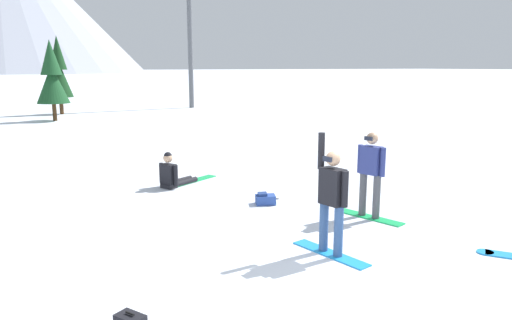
{
  "coord_description": "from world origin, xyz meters",
  "views": [
    {
      "loc": [
        -3.66,
        -5.42,
        3.06
      ],
      "look_at": [
        0.99,
        4.04,
        1.0
      ],
      "focal_mm": 33.76,
      "sensor_mm": 36.0,
      "label": 1
    }
  ],
  "objects_px": {
    "backpack_blue": "(265,199)",
    "ski_lift_tower": "(190,21)",
    "snowboarder_foreground": "(332,199)",
    "snowboarder_background": "(174,175)",
    "pine_tree_young": "(59,72)",
    "pine_tree_short": "(52,77)",
    "snowboarder_midground": "(371,173)"
  },
  "relations": [
    {
      "from": "snowboarder_midground",
      "to": "backpack_blue",
      "type": "height_order",
      "value": "snowboarder_midground"
    },
    {
      "from": "snowboarder_foreground",
      "to": "ski_lift_tower",
      "type": "height_order",
      "value": "ski_lift_tower"
    },
    {
      "from": "snowboarder_foreground",
      "to": "snowboarder_background",
      "type": "bearing_deg",
      "value": 100.11
    },
    {
      "from": "ski_lift_tower",
      "to": "pine_tree_young",
      "type": "bearing_deg",
      "value": -173.45
    },
    {
      "from": "snowboarder_background",
      "to": "pine_tree_short",
      "type": "height_order",
      "value": "pine_tree_short"
    },
    {
      "from": "snowboarder_foreground",
      "to": "snowboarder_midground",
      "type": "relative_size",
      "value": 1.13
    },
    {
      "from": "snowboarder_background",
      "to": "pine_tree_young",
      "type": "bearing_deg",
      "value": 92.58
    },
    {
      "from": "pine_tree_short",
      "to": "snowboarder_background",
      "type": "bearing_deg",
      "value": -84.69
    },
    {
      "from": "snowboarder_midground",
      "to": "pine_tree_short",
      "type": "xyz_separation_m",
      "value": [
        -4.49,
        22.04,
        1.52
      ]
    },
    {
      "from": "snowboarder_midground",
      "to": "snowboarder_background",
      "type": "xyz_separation_m",
      "value": [
        -2.84,
        4.28,
        -0.62
      ]
    },
    {
      "from": "snowboarder_background",
      "to": "pine_tree_young",
      "type": "height_order",
      "value": "pine_tree_young"
    },
    {
      "from": "snowboarder_background",
      "to": "backpack_blue",
      "type": "bearing_deg",
      "value": -60.88
    },
    {
      "from": "snowboarder_midground",
      "to": "backpack_blue",
      "type": "bearing_deg",
      "value": 128.94
    },
    {
      "from": "backpack_blue",
      "to": "pine_tree_short",
      "type": "height_order",
      "value": "pine_tree_short"
    },
    {
      "from": "snowboarder_midground",
      "to": "ski_lift_tower",
      "type": "distance_m",
      "value": 28.04
    },
    {
      "from": "backpack_blue",
      "to": "pine_tree_young",
      "type": "relative_size",
      "value": 0.11
    },
    {
      "from": "snowboarder_background",
      "to": "pine_tree_short",
      "type": "xyz_separation_m",
      "value": [
        -1.65,
        17.76,
        2.15
      ]
    },
    {
      "from": "snowboarder_foreground",
      "to": "pine_tree_short",
      "type": "height_order",
      "value": "pine_tree_short"
    },
    {
      "from": "snowboarder_foreground",
      "to": "pine_tree_short",
      "type": "relative_size",
      "value": 0.44
    },
    {
      "from": "snowboarder_midground",
      "to": "pine_tree_young",
      "type": "height_order",
      "value": "pine_tree_young"
    },
    {
      "from": "snowboarder_foreground",
      "to": "snowboarder_background",
      "type": "height_order",
      "value": "snowboarder_foreground"
    },
    {
      "from": "snowboarder_background",
      "to": "snowboarder_midground",
      "type": "bearing_deg",
      "value": -56.45
    },
    {
      "from": "snowboarder_foreground",
      "to": "pine_tree_short",
      "type": "xyz_separation_m",
      "value": [
        -2.64,
        23.33,
        1.51
      ]
    },
    {
      "from": "pine_tree_short",
      "to": "pine_tree_young",
      "type": "bearing_deg",
      "value": 80.26
    },
    {
      "from": "pine_tree_young",
      "to": "pine_tree_short",
      "type": "bearing_deg",
      "value": -99.74
    },
    {
      "from": "snowboarder_foreground",
      "to": "pine_tree_young",
      "type": "bearing_deg",
      "value": 94.14
    },
    {
      "from": "snowboarder_midground",
      "to": "snowboarder_background",
      "type": "distance_m",
      "value": 5.18
    },
    {
      "from": "ski_lift_tower",
      "to": "pine_tree_short",
      "type": "bearing_deg",
      "value": -153.18
    },
    {
      "from": "pine_tree_young",
      "to": "ski_lift_tower",
      "type": "distance_m",
      "value": 9.88
    },
    {
      "from": "snowboarder_foreground",
      "to": "pine_tree_short",
      "type": "bearing_deg",
      "value": 96.47
    },
    {
      "from": "snowboarder_midground",
      "to": "ski_lift_tower",
      "type": "relative_size",
      "value": 0.16
    },
    {
      "from": "backpack_blue",
      "to": "ski_lift_tower",
      "type": "distance_m",
      "value": 26.81
    }
  ]
}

